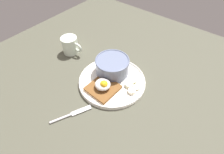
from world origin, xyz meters
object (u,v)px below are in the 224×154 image
(poached_egg, at_px, (103,85))
(coffee_mug, at_px, (70,45))
(banana_slice_back, at_px, (137,87))
(oatmeal_bowl, at_px, (112,66))
(toast_slice, at_px, (103,88))
(knife, at_px, (71,114))
(banana_slice_front, at_px, (129,85))
(banana_slice_left, at_px, (131,91))
(banana_slice_right, at_px, (133,81))

(poached_egg, xyz_separation_m, coffee_mug, (-0.27, 0.09, 0.00))
(banana_slice_back, bearing_deg, oatmeal_bowl, 175.20)
(poached_egg, bearing_deg, coffee_mug, 162.41)
(toast_slice, bearing_deg, knife, -96.68)
(poached_egg, distance_m, banana_slice_front, 0.10)
(oatmeal_bowl, bearing_deg, toast_slice, -72.04)
(banana_slice_left, xyz_separation_m, knife, (-0.11, -0.20, -0.01))
(banana_slice_right, bearing_deg, banana_slice_front, -91.82)
(oatmeal_bowl, height_order, banana_slice_right, oatmeal_bowl)
(oatmeal_bowl, relative_size, banana_slice_front, 3.93)
(banana_slice_back, relative_size, coffee_mug, 0.30)
(toast_slice, relative_size, banana_slice_right, 2.77)
(oatmeal_bowl, distance_m, toast_slice, 0.10)
(banana_slice_back, distance_m, knife, 0.26)
(toast_slice, relative_size, poached_egg, 1.86)
(banana_slice_left, bearing_deg, banana_slice_front, 138.06)
(poached_egg, height_order, banana_slice_left, poached_egg)
(toast_slice, bearing_deg, banana_slice_right, 55.80)
(poached_egg, relative_size, coffee_mug, 0.56)
(oatmeal_bowl, bearing_deg, banana_slice_right, 4.33)
(oatmeal_bowl, distance_m, poached_egg, 0.10)
(poached_egg, relative_size, banana_slice_left, 1.81)
(banana_slice_front, height_order, banana_slice_back, banana_slice_front)
(toast_slice, distance_m, coffee_mug, 0.28)
(banana_slice_front, bearing_deg, coffee_mug, 177.95)
(banana_slice_front, bearing_deg, poached_egg, -131.85)
(poached_egg, xyz_separation_m, banana_slice_back, (0.09, 0.08, -0.02))
(oatmeal_bowl, xyz_separation_m, knife, (0.01, -0.24, -0.04))
(banana_slice_front, xyz_separation_m, knife, (-0.08, -0.22, -0.01))
(banana_slice_left, xyz_separation_m, banana_slice_back, (0.00, 0.03, -0.00))
(banana_slice_back, bearing_deg, knife, -116.23)
(banana_slice_right, bearing_deg, banana_slice_back, -32.77)
(banana_slice_left, bearing_deg, toast_slice, -150.63)
(poached_egg, distance_m, knife, 0.15)
(poached_egg, bearing_deg, knife, -97.22)
(banana_slice_right, relative_size, coffee_mug, 0.38)
(banana_slice_front, bearing_deg, toast_slice, -132.62)
(oatmeal_bowl, relative_size, banana_slice_left, 4.16)
(oatmeal_bowl, height_order, coffee_mug, same)
(toast_slice, height_order, coffee_mug, coffee_mug)
(coffee_mug, height_order, knife, coffee_mug)
(knife, bearing_deg, poached_egg, 82.78)
(banana_slice_left, xyz_separation_m, banana_slice_right, (-0.02, 0.05, -0.00))
(oatmeal_bowl, xyz_separation_m, banana_slice_right, (0.10, 0.01, -0.03))
(oatmeal_bowl, distance_m, banana_slice_right, 0.10)
(banana_slice_front, relative_size, banana_slice_right, 0.87)
(banana_slice_right, bearing_deg, oatmeal_bowl, -175.67)
(banana_slice_front, distance_m, banana_slice_right, 0.03)
(oatmeal_bowl, relative_size, knife, 1.00)
(banana_slice_right, relative_size, knife, 0.29)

